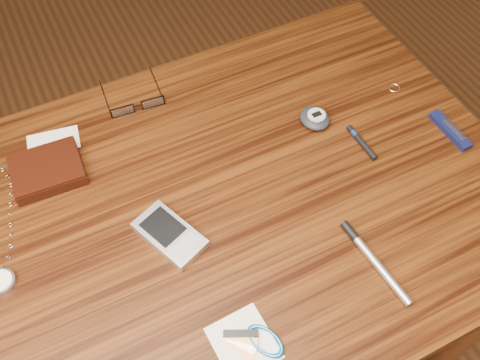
{
  "coord_description": "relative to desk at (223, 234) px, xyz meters",
  "views": [
    {
      "loc": [
        -0.18,
        -0.44,
        1.49
      ],
      "look_at": [
        0.04,
        0.02,
        0.76
      ],
      "focal_mm": 40.0,
      "sensor_mm": 36.0,
      "label": 1
    }
  ],
  "objects": [
    {
      "name": "silver_pen",
      "position": [
        0.16,
        -0.19,
        0.11
      ],
      "size": [
        0.02,
        0.16,
        0.01
      ],
      "color": "#B9BABE",
      "rests_on": "desk"
    },
    {
      "name": "pda_phone",
      "position": [
        -0.1,
        -0.02,
        0.11
      ],
      "size": [
        0.1,
        0.13,
        0.02
      ],
      "color": "silver",
      "rests_on": "desk"
    },
    {
      "name": "ground",
      "position": [
        0.0,
        0.0,
        -0.65
      ],
      "size": [
        3.8,
        3.8,
        0.0
      ],
      "primitive_type": "plane",
      "color": "#472814",
      "rests_on": "ground"
    },
    {
      "name": "eyeglasses",
      "position": [
        -0.05,
        0.26,
        0.11
      ],
      "size": [
        0.11,
        0.11,
        0.02
      ],
      "color": "black",
      "rests_on": "desk"
    },
    {
      "name": "pocket_watch",
      "position": [
        -0.35,
        0.03,
        0.11
      ],
      "size": [
        0.1,
        0.32,
        0.01
      ],
      "color": "silver",
      "rests_on": "desk"
    },
    {
      "name": "pocket_knife",
      "position": [
        0.43,
        -0.05,
        0.11
      ],
      "size": [
        0.02,
        0.09,
        0.01
      ],
      "color": "#0F1035",
      "rests_on": "desk"
    },
    {
      "name": "notepad_keys",
      "position": [
        -0.06,
        -0.23,
        0.11
      ],
      "size": [
        0.1,
        0.09,
        0.01
      ],
      "color": "white",
      "rests_on": "desk"
    },
    {
      "name": "gold_ring",
      "position": [
        0.41,
        0.09,
        0.1
      ],
      "size": [
        0.03,
        0.03,
        0.0
      ],
      "primitive_type": "torus",
      "rotation": [
        0.0,
        0.0,
        0.27
      ],
      "color": "#F1C677",
      "rests_on": "desk"
    },
    {
      "name": "wallet_and_card",
      "position": [
        -0.24,
        0.18,
        0.11
      ],
      "size": [
        0.13,
        0.15,
        0.03
      ],
      "color": "black",
      "rests_on": "desk"
    },
    {
      "name": "black_blue_pen",
      "position": [
        0.27,
        0.0,
        0.11
      ],
      "size": [
        0.01,
        0.08,
        0.01
      ],
      "color": "black",
      "rests_on": "desk"
    },
    {
      "name": "desk",
      "position": [
        0.0,
        0.0,
        0.0
      ],
      "size": [
        1.0,
        0.7,
        0.75
      ],
      "color": "#3D1E09",
      "rests_on": "ground"
    },
    {
      "name": "pedometer",
      "position": [
        0.23,
        0.08,
        0.11
      ],
      "size": [
        0.05,
        0.06,
        0.02
      ],
      "color": "black",
      "rests_on": "desk"
    }
  ]
}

